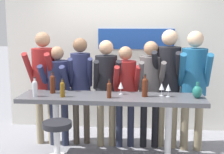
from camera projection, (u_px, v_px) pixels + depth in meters
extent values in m
cube|color=silver|center=(119.00, 63.00, 5.70)|extent=(4.15, 0.10, 2.45)
cube|color=#1E479E|center=(136.00, 39.00, 5.54)|extent=(1.35, 0.02, 0.36)
cube|color=#4C4C51|center=(111.00, 98.00, 4.30)|extent=(2.55, 0.60, 0.06)
cylinder|color=silver|center=(56.00, 128.00, 4.46)|extent=(0.09, 0.09, 0.90)
cylinder|color=silver|center=(168.00, 131.00, 4.31)|extent=(0.09, 0.09, 0.90)
cylinder|color=silver|center=(58.00, 152.00, 3.86)|extent=(0.06, 0.06, 0.70)
cylinder|color=black|center=(57.00, 125.00, 3.79)|extent=(0.36, 0.36, 0.07)
cylinder|color=gray|center=(40.00, 117.00, 5.05)|extent=(0.12, 0.12, 0.87)
cylinder|color=gray|center=(52.00, 118.00, 5.03)|extent=(0.12, 0.12, 0.87)
cylinder|color=maroon|center=(44.00, 70.00, 4.91)|extent=(0.37, 0.37, 0.69)
sphere|color=#9E7556|center=(43.00, 40.00, 4.82)|extent=(0.24, 0.24, 0.24)
cylinder|color=maroon|center=(29.00, 68.00, 4.75)|extent=(0.10, 0.41, 0.53)
cylinder|color=maroon|center=(51.00, 69.00, 4.71)|extent=(0.10, 0.41, 0.53)
cylinder|color=#23283D|center=(53.00, 122.00, 5.00)|extent=(0.11, 0.11, 0.76)
cylinder|color=#23283D|center=(65.00, 122.00, 4.97)|extent=(0.11, 0.11, 0.76)
cylinder|color=#23284C|center=(58.00, 80.00, 4.87)|extent=(0.38, 0.38, 0.61)
sphere|color=#9E7556|center=(57.00, 53.00, 4.79)|extent=(0.21, 0.21, 0.21)
cylinder|color=#23284C|center=(44.00, 79.00, 4.74)|extent=(0.11, 0.37, 0.47)
cylinder|color=#23284C|center=(65.00, 79.00, 4.69)|extent=(0.11, 0.37, 0.47)
cylinder|color=#473D33|center=(76.00, 119.00, 5.03)|extent=(0.10, 0.10, 0.83)
cylinder|color=#473D33|center=(87.00, 119.00, 5.05)|extent=(0.10, 0.10, 0.83)
cylinder|color=#23284C|center=(81.00, 74.00, 4.91)|extent=(0.36, 0.36, 0.65)
sphere|color=brown|center=(80.00, 45.00, 4.83)|extent=(0.22, 0.22, 0.22)
cylinder|color=#23284C|center=(71.00, 73.00, 4.73)|extent=(0.14, 0.39, 0.50)
cylinder|color=#23284C|center=(90.00, 73.00, 4.76)|extent=(0.14, 0.39, 0.50)
cylinder|color=gray|center=(100.00, 121.00, 4.95)|extent=(0.11, 0.11, 0.81)
cylinder|color=gray|center=(112.00, 121.00, 4.96)|extent=(0.11, 0.11, 0.81)
cylinder|color=black|center=(106.00, 76.00, 4.83)|extent=(0.39, 0.39, 0.64)
sphere|color=tan|center=(106.00, 47.00, 4.75)|extent=(0.22, 0.22, 0.22)
cylinder|color=black|center=(96.00, 75.00, 4.65)|extent=(0.15, 0.39, 0.49)
cylinder|color=black|center=(118.00, 75.00, 4.68)|extent=(0.15, 0.39, 0.49)
cylinder|color=#23283D|center=(119.00, 123.00, 4.91)|extent=(0.11, 0.11, 0.77)
cylinder|color=#23283D|center=(131.00, 123.00, 4.93)|extent=(0.11, 0.11, 0.77)
cylinder|color=maroon|center=(125.00, 81.00, 4.80)|extent=(0.39, 0.39, 0.61)
sphere|color=#9E7556|center=(126.00, 53.00, 4.73)|extent=(0.21, 0.21, 0.21)
cylinder|color=maroon|center=(116.00, 80.00, 4.64)|extent=(0.14, 0.37, 0.47)
cylinder|color=maroon|center=(137.00, 79.00, 4.66)|extent=(0.14, 0.37, 0.47)
cylinder|color=black|center=(144.00, 122.00, 4.91)|extent=(0.11, 0.11, 0.81)
cylinder|color=black|center=(155.00, 122.00, 4.90)|extent=(0.11, 0.11, 0.81)
cylinder|color=#514C4C|center=(150.00, 77.00, 4.78)|extent=(0.35, 0.35, 0.64)
sphere|color=#9E7556|center=(151.00, 48.00, 4.70)|extent=(0.22, 0.22, 0.22)
cylinder|color=#514C4C|center=(141.00, 76.00, 4.62)|extent=(0.10, 0.38, 0.49)
cylinder|color=#514C4C|center=(162.00, 76.00, 4.62)|extent=(0.10, 0.38, 0.49)
cylinder|color=gray|center=(161.00, 119.00, 4.93)|extent=(0.11, 0.11, 0.89)
cylinder|color=gray|center=(173.00, 120.00, 4.87)|extent=(0.11, 0.11, 0.89)
cylinder|color=black|center=(169.00, 70.00, 4.76)|extent=(0.42, 0.42, 0.70)
sphere|color=#D6AD89|center=(170.00, 38.00, 4.67)|extent=(0.24, 0.24, 0.24)
cylinder|color=black|center=(156.00, 68.00, 4.64)|extent=(0.17, 0.42, 0.54)
cylinder|color=black|center=(179.00, 69.00, 4.54)|extent=(0.17, 0.42, 0.54)
cylinder|color=gray|center=(185.00, 122.00, 4.80)|extent=(0.12, 0.12, 0.88)
cylinder|color=gray|center=(199.00, 123.00, 4.77)|extent=(0.12, 0.12, 0.88)
cylinder|color=#19517A|center=(194.00, 72.00, 4.65)|extent=(0.41, 0.41, 0.70)
sphere|color=#D6AD89|center=(195.00, 39.00, 4.56)|extent=(0.24, 0.24, 0.24)
cylinder|color=#19517A|center=(182.00, 70.00, 4.50)|extent=(0.12, 0.42, 0.54)
cylinder|color=#19517A|center=(208.00, 71.00, 4.44)|extent=(0.12, 0.42, 0.54)
cylinder|color=#B7BCC1|center=(35.00, 90.00, 4.25)|extent=(0.07, 0.07, 0.19)
sphere|color=#B7BCC1|center=(35.00, 83.00, 4.23)|extent=(0.07, 0.07, 0.07)
cylinder|color=#B7BCC1|center=(35.00, 81.00, 4.23)|extent=(0.03, 0.03, 0.07)
cylinder|color=black|center=(34.00, 78.00, 4.22)|extent=(0.03, 0.03, 0.01)
cylinder|color=brown|center=(63.00, 91.00, 4.23)|extent=(0.06, 0.06, 0.18)
sphere|color=brown|center=(62.00, 84.00, 4.21)|extent=(0.06, 0.06, 0.06)
cylinder|color=brown|center=(62.00, 82.00, 4.21)|extent=(0.02, 0.02, 0.06)
cylinder|color=black|center=(62.00, 79.00, 4.20)|extent=(0.03, 0.03, 0.01)
cylinder|color=#4C1E0F|center=(109.00, 91.00, 4.17)|extent=(0.06, 0.06, 0.18)
sphere|color=#4C1E0F|center=(109.00, 85.00, 4.16)|extent=(0.06, 0.06, 0.06)
cylinder|color=#4C1E0F|center=(109.00, 82.00, 4.15)|extent=(0.02, 0.02, 0.06)
cylinder|color=black|center=(109.00, 80.00, 4.14)|extent=(0.03, 0.03, 0.01)
cylinder|color=#4C1E0F|center=(53.00, 85.00, 4.45)|extent=(0.08, 0.08, 0.22)
sphere|color=#4C1E0F|center=(52.00, 78.00, 4.44)|extent=(0.08, 0.08, 0.08)
cylinder|color=#4C1E0F|center=(52.00, 75.00, 4.43)|extent=(0.03, 0.03, 0.08)
cylinder|color=black|center=(52.00, 72.00, 4.42)|extent=(0.03, 0.03, 0.02)
cylinder|color=#4C1E0F|center=(145.00, 89.00, 4.24)|extent=(0.08, 0.08, 0.22)
sphere|color=#4C1E0F|center=(145.00, 81.00, 4.23)|extent=(0.08, 0.08, 0.08)
cylinder|color=#4C1E0F|center=(145.00, 78.00, 4.22)|extent=(0.03, 0.03, 0.08)
cylinder|color=black|center=(145.00, 75.00, 4.21)|extent=(0.03, 0.03, 0.02)
cylinder|color=silver|center=(121.00, 94.00, 4.39)|extent=(0.06, 0.06, 0.01)
cylinder|color=silver|center=(121.00, 91.00, 4.39)|extent=(0.01, 0.01, 0.08)
cone|color=silver|center=(121.00, 85.00, 4.37)|extent=(0.07, 0.07, 0.09)
cylinder|color=silver|center=(168.00, 96.00, 4.26)|extent=(0.06, 0.06, 0.01)
cylinder|color=silver|center=(168.00, 93.00, 4.25)|extent=(0.01, 0.01, 0.08)
cone|color=silver|center=(168.00, 87.00, 4.23)|extent=(0.07, 0.07, 0.09)
cylinder|color=silver|center=(161.00, 96.00, 4.31)|extent=(0.06, 0.06, 0.01)
cylinder|color=silver|center=(162.00, 92.00, 4.30)|extent=(0.01, 0.01, 0.08)
cone|color=silver|center=(162.00, 86.00, 4.29)|extent=(0.07, 0.07, 0.09)
ellipsoid|color=#1E665B|center=(197.00, 92.00, 4.17)|extent=(0.13, 0.13, 0.17)
cylinder|color=#1E665B|center=(198.00, 84.00, 4.15)|extent=(0.04, 0.04, 0.05)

